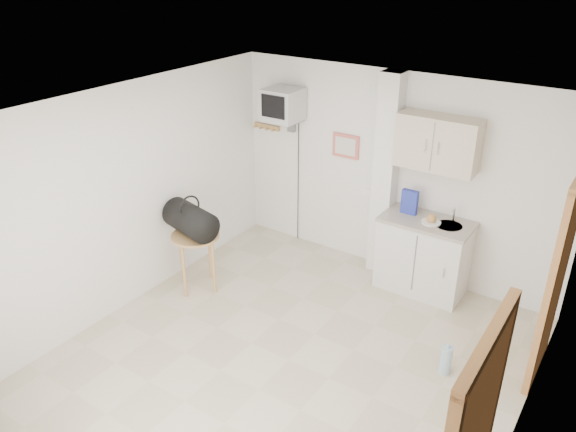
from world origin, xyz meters
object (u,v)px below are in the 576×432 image
Objects in this scene: crt_television at (283,106)px; duffel_bag at (191,220)px; round_table at (196,243)px; water_bottle at (446,360)px.

crt_television is 1.86m from duffel_bag.
crt_television is 2.03m from round_table.
duffel_bag is at bearing -99.16° from crt_television.
crt_television reaches higher than round_table.
crt_television is at bearing 94.19° from duffel_bag.
water_bottle is (3.00, 0.20, -0.45)m from round_table.
crt_television is 3.00× the size of duffel_bag.
round_table is 2.10× the size of water_bottle.
duffel_bag is (-0.05, -0.01, 0.29)m from round_table.
water_bottle is (3.05, 0.20, -0.74)m from duffel_bag.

